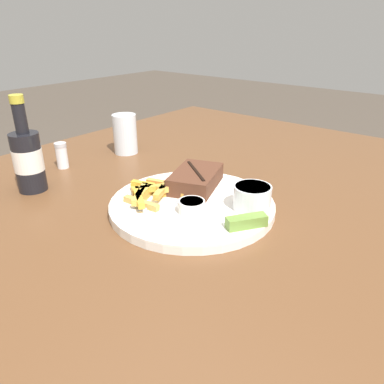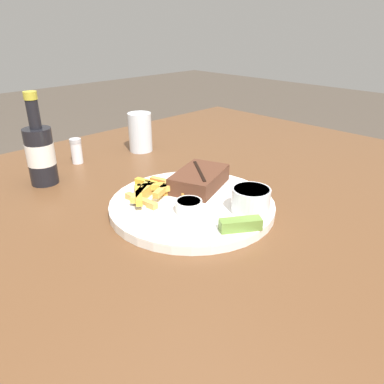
{
  "view_description": "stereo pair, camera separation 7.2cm",
  "coord_description": "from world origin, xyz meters",
  "px_view_note": "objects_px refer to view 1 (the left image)",
  "views": [
    {
      "loc": [
        -0.51,
        -0.41,
        1.07
      ],
      "look_at": [
        0.0,
        0.0,
        0.76
      ],
      "focal_mm": 35.0,
      "sensor_mm": 36.0,
      "label": 1
    },
    {
      "loc": [
        -0.46,
        -0.47,
        1.07
      ],
      "look_at": [
        0.0,
        0.0,
        0.76
      ],
      "focal_mm": 35.0,
      "sensor_mm": 36.0,
      "label": 2
    }
  ],
  "objects_px": {
    "dinner_plate": "(192,205)",
    "fork_utensil": "(149,207)",
    "beer_bottle": "(28,158)",
    "salt_shaker": "(62,155)",
    "pickle_spear": "(247,222)",
    "steak_portion": "(196,179)",
    "drinking_glass": "(125,134)",
    "dipping_sauce_cup": "(192,206)",
    "coleslaw_cup": "(252,196)"
  },
  "relations": [
    {
      "from": "dinner_plate",
      "to": "fork_utensil",
      "type": "distance_m",
      "value": 0.09
    },
    {
      "from": "beer_bottle",
      "to": "salt_shaker",
      "type": "relative_size",
      "value": 3.17
    },
    {
      "from": "dinner_plate",
      "to": "beer_bottle",
      "type": "relative_size",
      "value": 1.56
    },
    {
      "from": "dinner_plate",
      "to": "pickle_spear",
      "type": "distance_m",
      "value": 0.14
    },
    {
      "from": "steak_portion",
      "to": "pickle_spear",
      "type": "xyz_separation_m",
      "value": [
        -0.08,
        -0.17,
        -0.01
      ]
    },
    {
      "from": "dinner_plate",
      "to": "drinking_glass",
      "type": "height_order",
      "value": "drinking_glass"
    },
    {
      "from": "pickle_spear",
      "to": "fork_utensil",
      "type": "xyz_separation_m",
      "value": [
        -0.05,
        0.18,
        -0.01
      ]
    },
    {
      "from": "fork_utensil",
      "to": "salt_shaker",
      "type": "xyz_separation_m",
      "value": [
        0.05,
        0.35,
        0.01
      ]
    },
    {
      "from": "dipping_sauce_cup",
      "to": "fork_utensil",
      "type": "height_order",
      "value": "dipping_sauce_cup"
    },
    {
      "from": "dipping_sauce_cup",
      "to": "salt_shaker",
      "type": "relative_size",
      "value": 0.76
    },
    {
      "from": "dipping_sauce_cup",
      "to": "salt_shaker",
      "type": "xyz_separation_m",
      "value": [
        0.01,
        0.43,
        0.0
      ]
    },
    {
      "from": "coleslaw_cup",
      "to": "salt_shaker",
      "type": "xyz_separation_m",
      "value": [
        -0.07,
        0.5,
        -0.01
      ]
    },
    {
      "from": "fork_utensil",
      "to": "drinking_glass",
      "type": "height_order",
      "value": "drinking_glass"
    },
    {
      "from": "coleslaw_cup",
      "to": "drinking_glass",
      "type": "relative_size",
      "value": 0.65
    },
    {
      "from": "dipping_sauce_cup",
      "to": "drinking_glass",
      "type": "relative_size",
      "value": 0.46
    },
    {
      "from": "dinner_plate",
      "to": "dipping_sauce_cup",
      "type": "height_order",
      "value": "dipping_sauce_cup"
    },
    {
      "from": "fork_utensil",
      "to": "beer_bottle",
      "type": "xyz_separation_m",
      "value": [
        -0.07,
        0.29,
        0.05
      ]
    },
    {
      "from": "salt_shaker",
      "to": "beer_bottle",
      "type": "bearing_deg",
      "value": -150.63
    },
    {
      "from": "dinner_plate",
      "to": "drinking_glass",
      "type": "xyz_separation_m",
      "value": [
        0.15,
        0.36,
        0.04
      ]
    },
    {
      "from": "dinner_plate",
      "to": "salt_shaker",
      "type": "height_order",
      "value": "salt_shaker"
    },
    {
      "from": "coleslaw_cup",
      "to": "dipping_sauce_cup",
      "type": "height_order",
      "value": "coleslaw_cup"
    },
    {
      "from": "coleslaw_cup",
      "to": "fork_utensil",
      "type": "relative_size",
      "value": 0.59
    },
    {
      "from": "fork_utensil",
      "to": "beer_bottle",
      "type": "relative_size",
      "value": 0.58
    },
    {
      "from": "beer_bottle",
      "to": "dinner_plate",
      "type": "bearing_deg",
      "value": -66.17
    },
    {
      "from": "drinking_glass",
      "to": "salt_shaker",
      "type": "height_order",
      "value": "drinking_glass"
    },
    {
      "from": "steak_portion",
      "to": "pickle_spear",
      "type": "distance_m",
      "value": 0.19
    },
    {
      "from": "drinking_glass",
      "to": "beer_bottle",
      "type": "bearing_deg",
      "value": -173.83
    },
    {
      "from": "dipping_sauce_cup",
      "to": "beer_bottle",
      "type": "xyz_separation_m",
      "value": [
        -0.11,
        0.36,
        0.04
      ]
    },
    {
      "from": "beer_bottle",
      "to": "drinking_glass",
      "type": "relative_size",
      "value": 1.91
    },
    {
      "from": "coleslaw_cup",
      "to": "beer_bottle",
      "type": "relative_size",
      "value": 0.34
    },
    {
      "from": "pickle_spear",
      "to": "salt_shaker",
      "type": "distance_m",
      "value": 0.53
    },
    {
      "from": "drinking_glass",
      "to": "pickle_spear",
      "type": "bearing_deg",
      "value": -109.08
    },
    {
      "from": "dipping_sauce_cup",
      "to": "salt_shaker",
      "type": "distance_m",
      "value": 0.43
    },
    {
      "from": "coleslaw_cup",
      "to": "salt_shaker",
      "type": "height_order",
      "value": "salt_shaker"
    },
    {
      "from": "coleslaw_cup",
      "to": "drinking_glass",
      "type": "xyz_separation_m",
      "value": [
        0.11,
        0.47,
        0.01
      ]
    },
    {
      "from": "steak_portion",
      "to": "beer_bottle",
      "type": "relative_size",
      "value": 0.75
    },
    {
      "from": "fork_utensil",
      "to": "dinner_plate",
      "type": "bearing_deg",
      "value": 0.0
    },
    {
      "from": "steak_portion",
      "to": "pickle_spear",
      "type": "bearing_deg",
      "value": -114.25
    },
    {
      "from": "coleslaw_cup",
      "to": "beer_bottle",
      "type": "bearing_deg",
      "value": 113.82
    },
    {
      "from": "dinner_plate",
      "to": "steak_portion",
      "type": "relative_size",
      "value": 2.07
    },
    {
      "from": "coleslaw_cup",
      "to": "salt_shaker",
      "type": "bearing_deg",
      "value": 98.24
    },
    {
      "from": "dipping_sauce_cup",
      "to": "beer_bottle",
      "type": "bearing_deg",
      "value": 107.02
    },
    {
      "from": "steak_portion",
      "to": "coleslaw_cup",
      "type": "distance_m",
      "value": 0.15
    },
    {
      "from": "dinner_plate",
      "to": "dipping_sauce_cup",
      "type": "distance_m",
      "value": 0.05
    },
    {
      "from": "drinking_glass",
      "to": "coleslaw_cup",
      "type": "bearing_deg",
      "value": -102.9
    },
    {
      "from": "pickle_spear",
      "to": "beer_bottle",
      "type": "height_order",
      "value": "beer_bottle"
    },
    {
      "from": "salt_shaker",
      "to": "dipping_sauce_cup",
      "type": "bearing_deg",
      "value": -91.31
    },
    {
      "from": "dinner_plate",
      "to": "steak_portion",
      "type": "height_order",
      "value": "steak_portion"
    },
    {
      "from": "coleslaw_cup",
      "to": "dipping_sauce_cup",
      "type": "distance_m",
      "value": 0.11
    },
    {
      "from": "steak_portion",
      "to": "dipping_sauce_cup",
      "type": "xyz_separation_m",
      "value": [
        -0.1,
        -0.07,
        -0.0
      ]
    }
  ]
}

